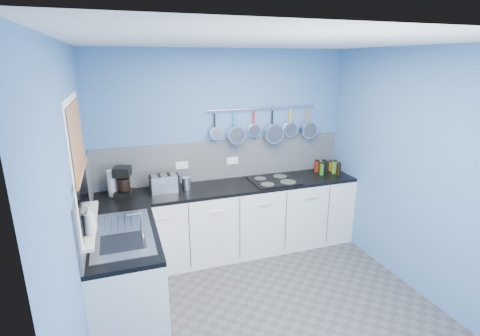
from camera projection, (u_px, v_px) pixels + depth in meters
floor at (270, 310)px, 3.55m from camera, size 3.20×3.00×0.02m
ceiling at (277, 40)px, 2.82m from camera, size 3.20×3.00×0.02m
wall_back at (224, 151)px, 4.55m from camera, size 3.20×0.02×2.50m
wall_front at (395, 288)px, 1.82m from camera, size 3.20×0.02×2.50m
wall_left at (76, 215)px, 2.68m from camera, size 0.02×3.00×2.50m
wall_right at (416, 173)px, 3.69m from camera, size 0.02×3.00×2.50m
backsplash_back at (225, 159)px, 4.56m from camera, size 3.20×0.02×0.50m
backsplash_left at (86, 199)px, 3.26m from camera, size 0.02×1.80×0.50m
cabinet_run_back at (232, 220)px, 4.51m from camera, size 3.20×0.60×0.86m
worktop_back at (232, 187)px, 4.38m from camera, size 3.20×0.60×0.04m
cabinet_run_left at (127, 280)px, 3.28m from camera, size 0.60×1.20×0.86m
worktop_left at (123, 235)px, 3.15m from camera, size 0.60×1.20×0.04m
window_frame at (79, 165)px, 2.88m from camera, size 0.01×1.00×1.10m
window_glass at (80, 165)px, 2.88m from camera, size 0.01×0.90×1.00m
bamboo_blind at (77, 138)px, 2.81m from camera, size 0.01×0.90×0.55m
window_sill at (90, 223)px, 3.03m from camera, size 0.10×0.98×0.03m
sink_unit at (122, 233)px, 3.15m from camera, size 0.50×0.95×0.01m
mixer_tap at (142, 226)px, 3.00m from camera, size 0.12×0.08×0.26m
socket_left at (182, 165)px, 4.38m from camera, size 0.15×0.01×0.09m
socket_right at (233, 161)px, 4.58m from camera, size 0.15×0.01×0.09m
pot_rail at (263, 108)px, 4.50m from camera, size 1.45×0.02×0.02m
soap_bottle_a at (89, 220)px, 2.78m from camera, size 0.11×0.11×0.24m
soap_bottle_b at (90, 218)px, 2.90m from camera, size 0.10×0.10×0.17m
paper_towel at (114, 183)px, 4.00m from camera, size 0.16×0.16×0.29m
coffee_maker at (123, 182)px, 3.97m from camera, size 0.23×0.25×0.33m
toaster at (164, 183)px, 4.13m from camera, size 0.31×0.18×0.20m
canister at (186, 183)px, 4.21m from camera, size 0.12×0.12×0.15m
hob at (274, 181)px, 4.52m from camera, size 0.57×0.51×0.01m
pan_0 at (215, 125)px, 4.34m from camera, size 0.15×0.10×0.34m
pan_1 at (235, 127)px, 4.43m from camera, size 0.22×0.12×0.41m
pan_2 at (254, 123)px, 4.50m from camera, size 0.16×0.07×0.35m
pan_3 at (272, 125)px, 4.60m from camera, size 0.25×0.12×0.44m
pan_4 at (290, 122)px, 4.67m from camera, size 0.19×0.06×0.38m
pan_5 at (307, 122)px, 4.75m from camera, size 0.23×0.11×0.42m
condiment_0 at (330, 166)px, 4.92m from camera, size 0.05×0.05×0.13m
condiment_1 at (324, 166)px, 4.90m from camera, size 0.06×0.06×0.14m
condiment_2 at (317, 167)px, 4.87m from camera, size 0.07×0.07×0.15m
condiment_3 at (334, 167)px, 4.82m from camera, size 0.07×0.07×0.16m
condiment_4 at (326, 168)px, 4.80m from camera, size 0.06×0.06×0.15m
condiment_5 at (322, 169)px, 4.75m from camera, size 0.06×0.06×0.15m
condiment_6 at (339, 170)px, 4.71m from camera, size 0.06×0.06×0.16m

